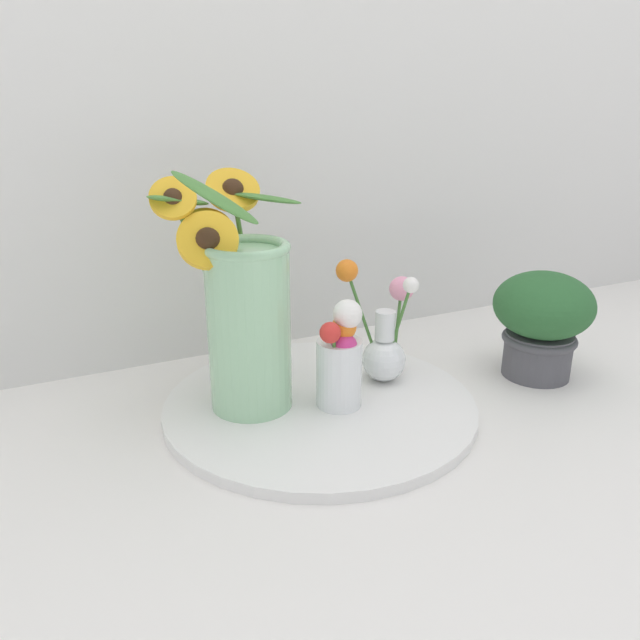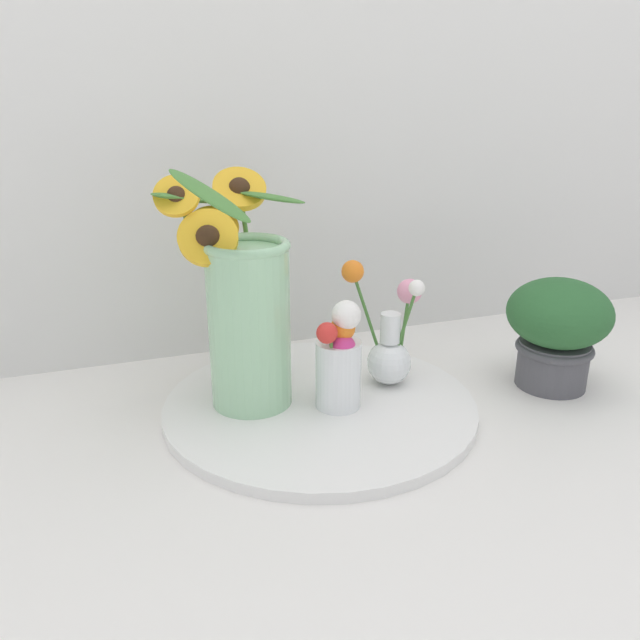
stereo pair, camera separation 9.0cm
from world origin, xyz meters
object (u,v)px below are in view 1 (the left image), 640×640
object	(u,v)px
serving_tray	(320,405)
mason_jar_sunflowers	(244,310)
vase_bulb_right	(384,338)
potted_plant	(542,318)
vase_small_center	(340,360)

from	to	relation	value
serving_tray	mason_jar_sunflowers	world-z (taller)	mason_jar_sunflowers
serving_tray	vase_bulb_right	bearing A→B (deg)	12.15
vase_bulb_right	potted_plant	bearing A→B (deg)	-15.28
mason_jar_sunflowers	serving_tray	bearing A→B (deg)	-20.40
mason_jar_sunflowers	vase_small_center	size ratio (longest dim) A/B	2.16
potted_plant	vase_bulb_right	bearing A→B (deg)	164.72
vase_bulb_right	potted_plant	world-z (taller)	vase_bulb_right
mason_jar_sunflowers	vase_small_center	distance (m)	0.16
vase_bulb_right	potted_plant	size ratio (longest dim) A/B	1.09
serving_tray	mason_jar_sunflowers	distance (m)	0.19
serving_tray	vase_bulb_right	xyz separation A→B (m)	(0.13, 0.03, 0.08)
vase_small_center	vase_bulb_right	world-z (taller)	vase_bulb_right
mason_jar_sunflowers	vase_bulb_right	xyz separation A→B (m)	(0.23, -0.01, -0.08)
vase_small_center	vase_bulb_right	bearing A→B (deg)	26.99
vase_small_center	potted_plant	world-z (taller)	same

